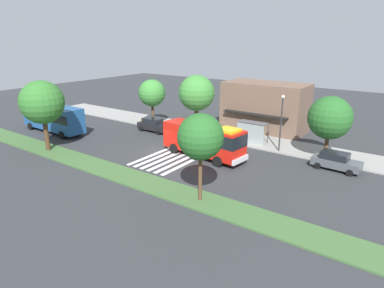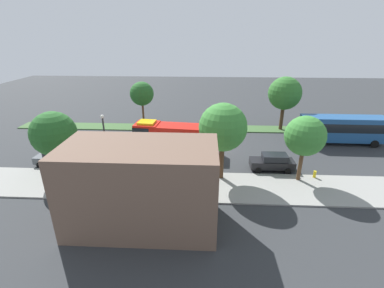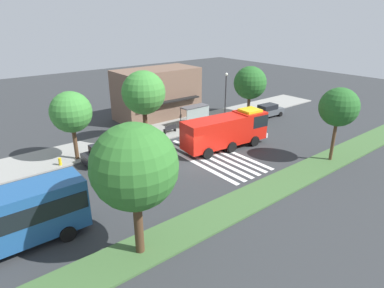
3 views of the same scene
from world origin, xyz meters
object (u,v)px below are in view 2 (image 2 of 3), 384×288
Objects in this scene: parked_car_west at (273,162)px; sidewalk_tree_west at (223,128)px; sidewalk_tree_far_west at (305,136)px; fire_truck at (170,136)px; median_tree_west at (142,94)px; fire_hydrant at (315,174)px; bus_stop_shelter at (144,163)px; median_tree_far_west at (285,93)px; street_lamp at (105,140)px; parked_car_mid at (56,157)px; sidewalk_tree_east at (54,134)px; transit_bus at (343,128)px; bench_near_shelter at (185,175)px.

parked_car_west is 7.53m from sidewalk_tree_west.
sidewalk_tree_west is at bearing 0.00° from sidewalk_tree_far_west.
median_tree_west reaches higher than fire_truck.
fire_hydrant is (-1.77, -0.50, -4.26)m from sidewalk_tree_far_west.
median_tree_far_west is (-17.32, -15.94, 3.66)m from bus_stop_shelter.
sidewalk_tree_west is (-11.57, 0.40, 1.62)m from street_lamp.
sidewalk_tree_far_west is (-13.58, 6.71, 2.74)m from fire_truck.
sidewalk_tree_west reaches higher than bus_stop_shelter.
fire_truck is at bearing -156.95° from parked_car_mid.
sidewalk_tree_east is 30.37m from median_tree_far_west.
fire_truck is 0.93× the size of transit_bus.
median_tree_far_west is at bearing -144.90° from street_lamp.
sidewalk_tree_far_west is 15.50m from median_tree_far_west.
fire_truck is 12.78m from sidewalk_tree_east.
transit_bus is 15.17× the size of fire_hydrant.
sidewalk_tree_west reaches higher than fire_truck.
sidewalk_tree_west reaches higher than sidewalk_tree_east.
parked_car_west is at bearing -168.09° from bus_stop_shelter.
parked_car_mid is at bearing -4.88° from sidewalk_tree_far_west.
bench_near_shelter is 0.25× the size of sidewalk_tree_far_west.
sidewalk_tree_west is 10.91× the size of fire_hydrant.
bus_stop_shelter is at bearing 4.41° from sidewalk_tree_west.
street_lamp is 0.96× the size of sidewalk_tree_far_west.
bus_stop_shelter is 4.20m from bench_near_shelter.
median_tree_far_west is (-2.02, -15.35, 0.81)m from sidewalk_tree_far_west.
parked_car_mid reaches higher than fire_hydrant.
fire_truck is 1.43× the size of median_tree_west.
median_tree_far_west is (-13.32, -15.92, 4.96)m from bench_near_shelter.
street_lamp is at bearing 0.27° from fire_hydrant.
median_tree_far_west reaches higher than transit_bus.
sidewalk_tree_east is at bearing 30.38° from median_tree_far_west.
sidewalk_tree_far_west is (-2.10, 2.20, 3.82)m from parked_car_west.
sidewalk_tree_far_west is 24.29m from median_tree_west.
bench_near_shelter is (-14.44, 2.77, -0.30)m from parked_car_mid.
transit_bus reaches higher than parked_car_west.
parked_car_mid is at bearing -6.94° from sidewalk_tree_west.
bench_near_shelter is at bearing 4.68° from fire_hydrant.
sidewalk_tree_far_west is at bearing 140.79° from median_tree_west.
parked_car_mid is at bearing -10.85° from bench_near_shelter.
median_tree_west is at bearing 170.21° from transit_bus.
parked_car_west is 23.65m from parked_car_mid.
median_tree_west is at bearing -52.98° from fire_truck.
sidewalk_tree_east reaches higher than bus_stop_shelter.
median_tree_far_west is at bearing -137.39° from bus_stop_shelter.
sidewalk_tree_far_west is at bearing -180.00° from sidewalk_tree_east.
bus_stop_shelter is 0.53× the size of sidewalk_tree_east.
fire_truck is 6.16× the size of bench_near_shelter.
median_tree_west is (-5.36, -15.35, 0.76)m from sidewalk_tree_east.
bench_near_shelter is at bearing 50.08° from median_tree_far_west.
parked_car_west is at bearing -174.31° from sidewalk_tree_east.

